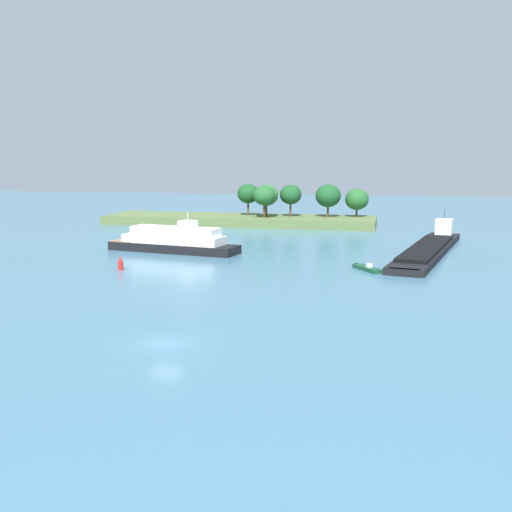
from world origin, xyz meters
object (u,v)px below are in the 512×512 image
Objects in this scene: cargo_barge at (429,248)px; channel_buoy_red at (120,264)px; white_riverboat at (174,241)px; small_motorboat at (367,268)px.

channel_buoy_red is at bearing -149.35° from cargo_barge.
cargo_barge is 39.98m from white_riverboat.
small_motorboat is (-8.87, -17.54, -0.51)m from cargo_barge.
small_motorboat is 0.24× the size of white_riverboat.
cargo_barge reaches higher than channel_buoy_red.
channel_buoy_red is (-40.67, -24.10, 0.02)m from cargo_barge.
white_riverboat reaches higher than small_motorboat.
white_riverboat is 11.47× the size of channel_buoy_red.
white_riverboat reaches higher than cargo_barge.
white_riverboat is (-39.25, -7.54, 0.92)m from cargo_barge.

